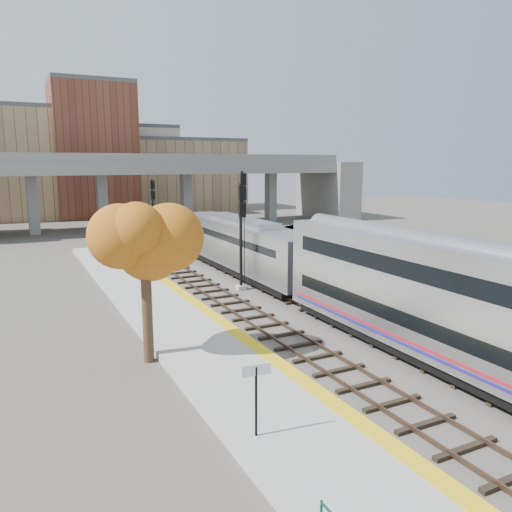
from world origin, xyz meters
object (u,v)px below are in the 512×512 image
locomotive (242,245)px  signal_mast_mid (243,216)px  car_c (302,229)px  tree (144,243)px  car_a (300,241)px  car_b (295,231)px  coach (506,321)px  signal_mast_far (153,213)px  signal_mast_near (241,238)px

locomotive → signal_mast_mid: 4.90m
signal_mast_mid → car_c: bearing=42.5°
tree → car_a: size_ratio=2.04×
signal_mast_mid → car_b: 16.95m
car_c → signal_mast_mid: bearing=-142.9°
car_a → car_c: (5.46, 8.32, -0.04)m
tree → car_b: bearing=49.7°
coach → tree: tree is taller
signal_mast_far → locomotive: bearing=-83.2°
signal_mast_mid → tree: 22.10m
coach → car_b: coach is taller
coach → tree: (-10.86, 8.82, 2.36)m
locomotive → car_c: 23.33m
signal_mast_near → tree: size_ratio=1.02×
coach → car_a: size_ratio=7.33×
tree → signal_mast_mid: bearing=54.4°
locomotive → signal_mast_far: size_ratio=2.84×
car_a → coach: bearing=-125.4°
signal_mast_near → car_b: bearing=51.1°
coach → signal_mast_far: 40.23m
signal_mast_far → car_a: signal_mast_far is taller
locomotive → signal_mast_mid: size_ratio=2.47×
signal_mast_mid → signal_mast_far: 14.05m
signal_mast_near → coach: bearing=-83.4°
locomotive → signal_mast_near: (-2.10, -4.42, 1.27)m
locomotive → tree: (-10.86, -13.79, 2.88)m
coach → car_a: coach is taller
tree → signal_mast_near: bearing=47.0°
signal_mast_near → car_c: (18.06, 21.35, -2.96)m
car_b → locomotive: bearing=-156.2°
coach → locomotive: bearing=90.0°
locomotive → car_b: bearing=48.0°
car_a → car_c: car_a is taller
car_b → car_c: 2.33m
signal_mast_mid → car_a: size_ratio=2.26×
locomotive → coach: size_ratio=0.76×
locomotive → signal_mast_far: 17.72m
car_a → signal_mast_far: bearing=127.8°
locomotive → car_a: 13.68m
tree → signal_mast_far: bearing=74.4°
signal_mast_far → car_b: signal_mast_far is taller
signal_mast_mid → car_c: signal_mast_mid is taller
locomotive → car_b: (14.06, 15.59, -1.67)m
coach → signal_mast_mid: bearing=85.7°
car_a → locomotive: bearing=-157.4°
coach → car_c: 42.69m
car_c → signal_mast_far: bearing=172.6°
tree → locomotive: bearing=51.8°
locomotive → signal_mast_far: (-2.10, 17.57, 0.99)m
car_a → car_b: 7.84m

